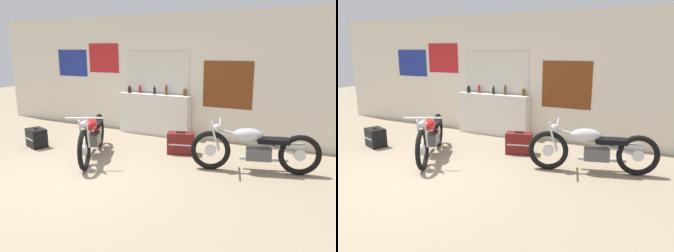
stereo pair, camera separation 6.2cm
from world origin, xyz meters
TOP-DOWN VIEW (x-y plane):
  - ground_plane at (0.00, 0.00)m, footprint 24.00×24.00m
  - wall_back at (-0.00, 3.06)m, footprint 10.00×0.07m
  - sill_counter at (-0.11, 2.88)m, footprint 1.80×0.28m
  - bottle_leftmost at (-0.76, 2.84)m, footprint 0.09×0.09m
  - bottle_left_center at (-0.51, 2.91)m, footprint 0.06×0.06m
  - bottle_center at (-0.09, 2.87)m, footprint 0.06×0.06m
  - bottle_right_center at (0.20, 2.90)m, footprint 0.06×0.06m
  - bottle_rightmost at (0.66, 2.92)m, footprint 0.09×0.09m
  - motorcycle_silver at (2.56, 1.43)m, footprint 2.07×0.80m
  - motorcycle_red at (-0.37, 0.88)m, footprint 1.05×1.88m
  - hard_case_black at (-1.85, 0.89)m, footprint 0.51×0.44m
  - hard_case_darkred at (1.06, 1.80)m, footprint 0.57×0.40m

SIDE VIEW (x-z plane):
  - ground_plane at x=0.00m, z-range 0.00..0.00m
  - hard_case_black at x=-1.85m, z-range -0.01..0.40m
  - hard_case_darkred at x=1.06m, z-range -0.01..0.44m
  - motorcycle_silver at x=2.56m, z-range -0.01..0.84m
  - motorcycle_red at x=-0.37m, z-range -0.02..0.87m
  - sill_counter at x=-0.11m, z-range 0.00..0.98m
  - bottle_leftmost at x=-0.76m, z-range 0.97..1.16m
  - bottle_rightmost at x=0.66m, z-range 0.97..1.16m
  - bottle_center at x=-0.09m, z-range 0.97..1.18m
  - bottle_left_center at x=-0.51m, z-range 0.97..1.19m
  - bottle_right_center at x=0.20m, z-range 0.96..1.22m
  - wall_back at x=0.00m, z-range 0.00..2.80m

